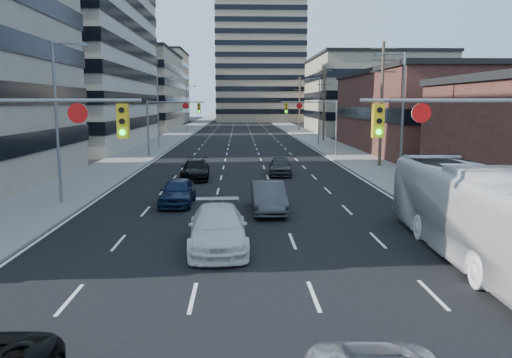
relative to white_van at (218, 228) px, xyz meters
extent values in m
cube|color=black|center=(1.26, 118.84, -0.80)|extent=(18.00, 300.00, 0.02)
cube|color=slate|center=(-10.24, 118.84, -0.73)|extent=(5.00, 300.00, 0.15)
cube|color=slate|center=(12.76, 118.84, -0.73)|extent=(5.00, 300.00, 0.15)
cube|color=#ADA089|center=(-25.74, 48.84, 13.19)|extent=(26.00, 34.00, 28.00)
cube|color=gray|center=(-22.74, 88.84, 7.19)|extent=(20.00, 30.00, 16.00)
cube|color=#472119|center=(25.26, 38.84, 3.69)|extent=(20.00, 30.00, 9.00)
cube|color=gray|center=(26.26, 76.84, 6.19)|extent=(22.00, 28.00, 14.00)
cube|color=gray|center=(7.26, 138.84, 28.19)|extent=(26.00, 26.00, 58.00)
cube|color=#ADA089|center=(-26.74, 128.84, 9.19)|extent=(24.00, 24.00, 20.00)
cube|color=gray|center=(33.26, 118.84, 5.19)|extent=(22.00, 22.00, 12.00)
cylinder|color=slate|center=(-5.49, -3.16, 4.99)|extent=(6.50, 0.12, 0.12)
cube|color=gold|center=(-2.84, -3.16, 4.34)|extent=(0.35, 0.28, 1.10)
cylinder|color=black|center=(-2.84, -3.32, 4.69)|extent=(0.18, 0.06, 0.18)
cylinder|color=black|center=(-2.84, -3.32, 4.34)|extent=(0.18, 0.06, 0.18)
cylinder|color=#0CE526|center=(-2.84, -3.32, 3.99)|extent=(0.18, 0.06, 0.18)
cylinder|color=white|center=(-4.24, -3.19, 4.59)|extent=(0.64, 0.06, 0.64)
cylinder|color=slate|center=(8.01, -3.16, 4.99)|extent=(6.50, 0.12, 0.12)
cube|color=gold|center=(5.36, -3.16, 4.34)|extent=(0.35, 0.28, 1.10)
cylinder|color=black|center=(5.36, -3.32, 4.69)|extent=(0.18, 0.06, 0.18)
cylinder|color=black|center=(5.36, -3.32, 4.34)|extent=(0.18, 0.06, 0.18)
cylinder|color=#0CE526|center=(5.36, -3.32, 3.99)|extent=(0.18, 0.06, 0.18)
cylinder|color=white|center=(6.76, -3.19, 4.59)|extent=(0.64, 0.06, 0.64)
cylinder|color=slate|center=(-8.74, 33.84, 2.19)|extent=(0.18, 0.18, 6.00)
cylinder|color=slate|center=(-5.74, 33.84, 4.99)|extent=(6.00, 0.12, 0.12)
cube|color=gold|center=(-3.34, 33.84, 4.34)|extent=(0.35, 0.28, 1.10)
cylinder|color=black|center=(-3.34, 33.68, 4.69)|extent=(0.18, 0.06, 0.18)
cylinder|color=black|center=(-3.34, 33.68, 4.34)|extent=(0.18, 0.06, 0.18)
cylinder|color=#0CE526|center=(-3.34, 33.68, 3.99)|extent=(0.18, 0.06, 0.18)
cylinder|color=white|center=(-4.74, 33.81, 4.59)|extent=(0.64, 0.06, 0.64)
cylinder|color=slate|center=(11.26, 33.84, 2.19)|extent=(0.18, 0.18, 6.00)
cylinder|color=slate|center=(8.26, 33.84, 4.99)|extent=(6.00, 0.12, 0.12)
cube|color=gold|center=(5.86, 33.84, 4.34)|extent=(0.35, 0.28, 1.10)
cylinder|color=black|center=(5.86, 33.68, 4.69)|extent=(0.18, 0.06, 0.18)
cylinder|color=black|center=(5.86, 33.68, 4.34)|extent=(0.18, 0.06, 0.18)
cylinder|color=#0CE526|center=(5.86, 33.68, 3.99)|extent=(0.18, 0.06, 0.18)
cylinder|color=white|center=(7.26, 33.81, 4.59)|extent=(0.64, 0.06, 0.64)
cylinder|color=#4C3D2D|center=(13.46, 24.84, 4.69)|extent=(0.28, 0.28, 11.00)
cube|color=#4C3D2D|center=(13.46, 24.84, 9.59)|extent=(2.20, 0.10, 0.10)
cube|color=#4C3D2D|center=(13.46, 24.84, 8.59)|extent=(2.20, 0.10, 0.10)
cube|color=#4C3D2D|center=(13.46, 24.84, 7.59)|extent=(2.20, 0.10, 0.10)
cylinder|color=#4C3D2D|center=(13.46, 54.84, 4.69)|extent=(0.28, 0.28, 11.00)
cube|color=#4C3D2D|center=(13.46, 54.84, 9.59)|extent=(2.20, 0.10, 0.10)
cube|color=#4C3D2D|center=(13.46, 54.84, 8.59)|extent=(2.20, 0.10, 0.10)
cube|color=#4C3D2D|center=(13.46, 54.84, 7.59)|extent=(2.20, 0.10, 0.10)
cylinder|color=#4C3D2D|center=(13.46, 84.84, 4.69)|extent=(0.28, 0.28, 11.00)
cube|color=#4C3D2D|center=(13.46, 84.84, 9.59)|extent=(2.20, 0.10, 0.10)
cube|color=#4C3D2D|center=(13.46, 84.84, 8.59)|extent=(2.20, 0.10, 0.10)
cube|color=#4C3D2D|center=(13.46, 84.84, 7.59)|extent=(2.20, 0.10, 0.10)
cylinder|color=slate|center=(-9.24, 8.84, 3.69)|extent=(0.16, 0.16, 9.00)
cylinder|color=slate|center=(-8.34, 8.84, 8.09)|extent=(1.80, 0.10, 0.10)
cube|color=slate|center=(-7.54, 8.84, 8.01)|extent=(0.50, 0.22, 0.14)
cylinder|color=slate|center=(-9.24, 43.84, 3.69)|extent=(0.16, 0.16, 9.00)
cylinder|color=slate|center=(-8.34, 43.84, 8.09)|extent=(1.80, 0.10, 0.10)
cube|color=slate|center=(-7.54, 43.84, 8.01)|extent=(0.50, 0.22, 0.14)
cylinder|color=slate|center=(-9.24, 78.84, 3.69)|extent=(0.16, 0.16, 9.00)
cylinder|color=slate|center=(-8.34, 78.84, 8.09)|extent=(1.80, 0.10, 0.10)
cube|color=slate|center=(-7.54, 78.84, 8.01)|extent=(0.50, 0.22, 0.14)
cylinder|color=slate|center=(11.76, 13.84, 3.69)|extent=(0.16, 0.16, 9.00)
cylinder|color=slate|center=(10.86, 13.84, 8.09)|extent=(1.80, 0.10, 0.10)
cube|color=slate|center=(10.06, 13.84, 8.01)|extent=(0.50, 0.22, 0.14)
cylinder|color=slate|center=(11.76, 48.84, 3.69)|extent=(0.16, 0.16, 9.00)
cylinder|color=slate|center=(10.86, 48.84, 8.09)|extent=(1.80, 0.10, 0.10)
cube|color=slate|center=(10.06, 48.84, 8.01)|extent=(0.50, 0.22, 0.14)
imported|color=silver|center=(0.00, 0.00, 0.00)|extent=(2.53, 5.68, 1.62)
imported|color=silver|center=(9.66, -1.50, 0.92)|extent=(3.39, 12.49, 3.45)
imported|color=#0D1A36|center=(-2.63, 8.57, -0.06)|extent=(1.85, 4.45, 1.51)
imported|color=#363739|center=(2.39, 6.56, -0.01)|extent=(1.78, 4.86, 1.59)
imported|color=black|center=(-2.46, 18.20, -0.07)|extent=(2.27, 5.19, 1.48)
imported|color=#2D2D2F|center=(4.12, 20.01, -0.07)|extent=(1.97, 4.42, 1.47)
camera|label=1|loc=(0.85, -19.26, 4.92)|focal=35.00mm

